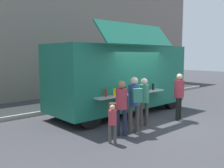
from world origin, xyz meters
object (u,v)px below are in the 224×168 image
Objects in this scene: customer_mid_with_backpack at (134,99)px; child_near_queue at (112,120)px; food_truck_main at (120,76)px; customer_rear_waiting at (121,103)px; trash_bin at (137,88)px; customer_front_ordering at (144,98)px; customer_extra_browsing at (179,92)px.

customer_mid_with_backpack is 1.62× the size of child_near_queue.
food_truck_main is 3.49× the size of customer_mid_with_backpack.
trash_bin is at bearing 4.98° from customer_rear_waiting.
food_truck_main is 3.04m from customer_rear_waiting.
customer_front_ordering is 0.94× the size of customer_mid_with_backpack.
food_truck_main is 3.49× the size of customer_extra_browsing.
customer_mid_with_backpack reaches higher than child_near_queue.
customer_extra_browsing is at bearing -121.38° from trash_bin.
trash_bin is at bearing -26.06° from customer_front_ordering.
food_truck_main is at bearing -1.70° from customer_front_ordering.
customer_extra_browsing reaches higher than trash_bin.
food_truck_main is 2.47m from customer_extra_browsing.
customer_mid_with_backpack reaches higher than customer_extra_browsing.
customer_rear_waiting is at bearing 73.46° from customer_extra_browsing.
customer_front_ordering is 0.94× the size of customer_extra_browsing.
customer_front_ordering is 1.35m from customer_rear_waiting.
customer_mid_with_backpack is at bearing -29.31° from child_near_queue.
customer_front_ordering reaches higher than trash_bin.
customer_extra_browsing is (2.31, -0.09, -0.03)m from customer_mid_with_backpack.
food_truck_main reaches higher than customer_extra_browsing.
customer_rear_waiting is at bearing -15.61° from child_near_queue.
child_near_queue is (-0.63, -0.32, -0.34)m from customer_rear_waiting.
trash_bin is at bearing -21.35° from customer_mid_with_backpack.
child_near_queue is at bearing 130.76° from customer_mid_with_backpack.
customer_mid_with_backpack is 1.00× the size of customer_extra_browsing.
customer_extra_browsing is at bearing -70.95° from food_truck_main.
customer_extra_browsing is at bearing -35.96° from customer_rear_waiting.
food_truck_main is 3.70× the size of customer_front_ordering.
customer_mid_with_backpack is at bearing -138.58° from trash_bin.
customer_mid_with_backpack is at bearing -124.73° from food_truck_main.
customer_front_ordering is at bearing -135.79° from trash_bin.
customer_rear_waiting is 0.96× the size of customer_extra_browsing.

